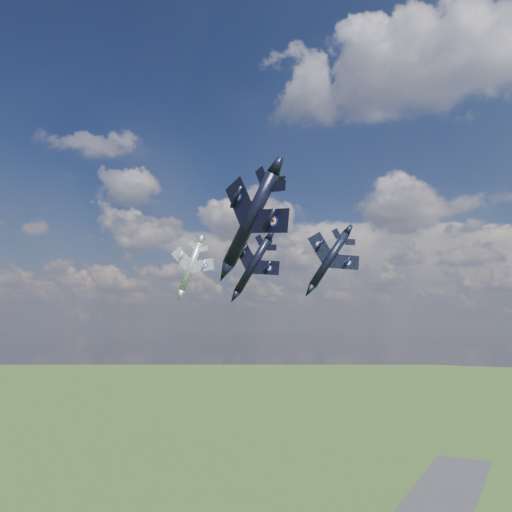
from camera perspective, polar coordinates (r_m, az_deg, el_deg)
The scene contains 4 objects.
jet_lead_navy at distance 75.51m, azimuth -0.39°, elevation -1.11°, with size 9.14×12.75×2.64m, color black, non-canonical shape.
jet_right_navy at distance 54.45m, azimuth -0.62°, elevation 4.21°, with size 11.03×15.38×3.18m, color black, non-canonical shape.
jet_high_navy at distance 89.47m, azimuth 8.38°, elevation -0.40°, with size 10.93×15.24×3.15m, color black, non-canonical shape.
jet_left_silver at distance 91.85m, azimuth -7.47°, elevation -1.19°, with size 9.15×12.75×2.64m, color #9B9FA5, non-canonical shape.
Camera 1 is at (41.64, -60.01, 71.46)m, focal length 35.00 mm.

